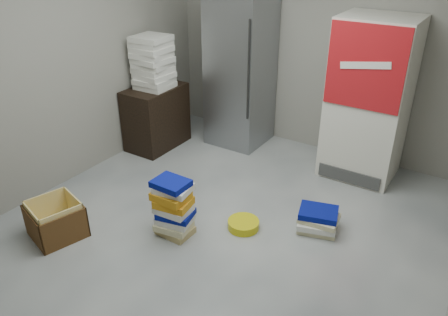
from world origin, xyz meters
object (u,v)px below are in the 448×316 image
Objects in this scene: steel_fridge at (240,72)px; phonebook_stack_main at (174,208)px; coke_cooler at (369,100)px; cardboard_box at (56,222)px; wood_shelf at (156,117)px.

steel_fridge is 2.30m from phonebook_stack_main.
coke_cooler is 3.27× the size of cardboard_box.
cardboard_box is at bearing -153.48° from phonebook_stack_main.
coke_cooler is 3.47m from cardboard_box.
cardboard_box is (-2.00, -2.74, -0.76)m from coke_cooler.
coke_cooler is 3.09× the size of phonebook_stack_main.
steel_fridge is 1.23m from wood_shelf.
wood_shelf reaches higher than cardboard_box.
wood_shelf reaches higher than phonebook_stack_main.
steel_fridge reaches higher than phonebook_stack_main.
wood_shelf is (-2.48, -0.72, -0.50)m from coke_cooler.
phonebook_stack_main is at bearing -116.92° from coke_cooler.
wood_shelf is 1.98m from phonebook_stack_main.
steel_fridge is at bearing 41.31° from wood_shelf.
coke_cooler reaches higher than phonebook_stack_main.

